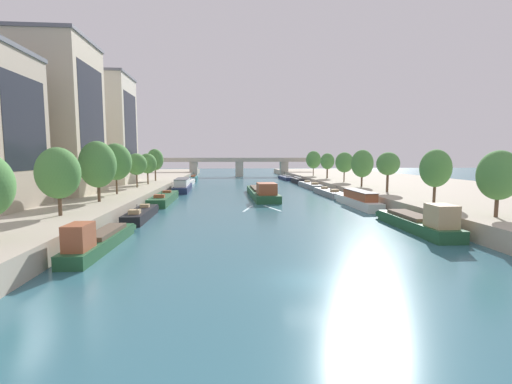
{
  "coord_description": "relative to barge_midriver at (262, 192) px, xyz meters",
  "views": [
    {
      "loc": [
        -4.78,
        -20.79,
        7.62
      ],
      "look_at": [
        0.0,
        36.28,
        1.77
      ],
      "focal_mm": 24.69,
      "sensor_mm": 36.0,
      "label": 1
    }
  ],
  "objects": [
    {
      "name": "moored_boat_right_far",
      "position": [
        12.88,
        -30.91,
        -0.0
      ],
      "size": [
        3.03,
        13.65,
        3.26
      ],
      "color": "#235633",
      "rests_on": "ground"
    },
    {
      "name": "tree_right_end_of_row",
      "position": [
        19.67,
        25.43,
        5.31
      ],
      "size": [
        3.61,
        3.61,
        6.52
      ],
      "color": "brown",
      "rests_on": "quay_right"
    },
    {
      "name": "tree_right_distant",
      "position": [
        19.27,
        -10.1,
        5.42
      ],
      "size": [
        3.63,
        3.63,
        6.4
      ],
      "color": "brown",
      "rests_on": "quay_right"
    },
    {
      "name": "barge_midriver",
      "position": [
        0.0,
        0.0,
        0.0
      ],
      "size": [
        4.45,
        22.39,
        3.14
      ],
      "color": "#235633",
      "rests_on": "ground"
    },
    {
      "name": "building_left_tall",
      "position": [
        -34.21,
        -8.97,
        12.4
      ],
      "size": [
        15.49,
        12.31,
        22.97
      ],
      "color": "beige",
      "rests_on": "quay_left"
    },
    {
      "name": "tree_right_nearest",
      "position": [
        18.84,
        -33.76,
        4.87
      ],
      "size": [
        3.71,
        3.71,
        6.31
      ],
      "color": "brown",
      "rests_on": "quay_right"
    },
    {
      "name": "quay_right",
      "position": [
        33.13,
        11.12,
        -0.03
      ],
      "size": [
        36.0,
        170.0,
        1.86
      ],
      "primitive_type": "cube",
      "color": "#B2A893",
      "rests_on": "ground"
    },
    {
      "name": "moored_boat_left_lone",
      "position": [
        -16.95,
        -35.75,
        -0.12
      ],
      "size": [
        2.38,
        12.73,
        2.86
      ],
      "color": "#235633",
      "rests_on": "ground"
    },
    {
      "name": "moored_boat_right_end",
      "position": [
        12.63,
        48.44,
        -0.42
      ],
      "size": [
        2.99,
        14.71,
        2.13
      ],
      "color": "#1E284C",
      "rests_on": "ground"
    },
    {
      "name": "moored_boat_right_downstream",
      "position": [
        13.1,
        1.93,
        -0.39
      ],
      "size": [
        2.73,
        13.54,
        2.19
      ],
      "color": "gray",
      "rests_on": "ground"
    },
    {
      "name": "moored_boat_left_second",
      "position": [
        -16.13,
        12.67,
        0.23
      ],
      "size": [
        3.47,
        15.71,
        2.84
      ],
      "color": "#1E284C",
      "rests_on": "ground"
    },
    {
      "name": "tree_right_by_lamp",
      "position": [
        18.78,
        -23.82,
        5.17
      ],
      "size": [
        3.64,
        3.64,
        6.58
      ],
      "color": "brown",
      "rests_on": "quay_right"
    },
    {
      "name": "tree_left_third",
      "position": [
        -22.72,
        -29.41,
        5.03
      ],
      "size": [
        4.03,
        4.03,
        6.61
      ],
      "color": "brown",
      "rests_on": "quay_left"
    },
    {
      "name": "moored_boat_left_gap_after",
      "position": [
        -16.98,
        -21.36,
        -0.36
      ],
      "size": [
        2.3,
        11.29,
        2.23
      ],
      "color": "black",
      "rests_on": "ground"
    },
    {
      "name": "moored_boat_left_near",
      "position": [
        -17.03,
        30.55,
        -0.33
      ],
      "size": [
        2.95,
        14.7,
        2.31
      ],
      "color": "silver",
      "rests_on": "ground"
    },
    {
      "name": "building_left_corner",
      "position": [
        -34.21,
        12.29,
        12.21
      ],
      "size": [
        15.64,
        11.58,
        22.59
      ],
      "color": "beige",
      "rests_on": "quay_left"
    },
    {
      "name": "moored_boat_right_upstream",
      "position": [
        13.5,
        18.42,
        -0.35
      ],
      "size": [
        2.99,
        15.29,
        2.27
      ],
      "color": "gray",
      "rests_on": "ground"
    },
    {
      "name": "moored_boat_left_end",
      "position": [
        -16.87,
        45.99,
        -0.28
      ],
      "size": [
        2.78,
        12.4,
        2.4
      ],
      "color": "#23666B",
      "rests_on": "ground"
    },
    {
      "name": "tree_left_by_lamp",
      "position": [
        -22.76,
        9.29,
        5.14
      ],
      "size": [
        3.68,
        3.68,
        6.3
      ],
      "color": "brown",
      "rests_on": "quay_left"
    },
    {
      "name": "ground_plane",
      "position": [
        -1.8,
        -43.88,
        -0.96
      ],
      "size": [
        400.0,
        400.0,
        0.0
      ],
      "primitive_type": "plane",
      "color": "#336675"
    },
    {
      "name": "tree_right_far",
      "position": [
        18.88,
        37.06,
        5.61
      ],
      "size": [
        4.32,
        4.32,
        7.27
      ],
      "color": "brown",
      "rests_on": "quay_right"
    },
    {
      "name": "wake_behind_barge",
      "position": [
        -1.75,
        -14.18,
        -0.95
      ],
      "size": [
        5.6,
        5.91,
        0.03
      ],
      "color": "#A5D1DB",
      "rests_on": "ground"
    },
    {
      "name": "tree_left_past_mid",
      "position": [
        -23.24,
        -9.89,
        5.8
      ],
      "size": [
        4.67,
        4.67,
        7.67
      ],
      "color": "brown",
      "rests_on": "quay_left"
    },
    {
      "name": "bridge_far",
      "position": [
        -1.8,
        67.58,
        3.46
      ],
      "size": [
        57.86,
        4.4,
        7.0
      ],
      "color": "#ADA899",
      "rests_on": "ground"
    },
    {
      "name": "moored_boat_left_downstream",
      "position": [
        -16.93,
        -5.74,
        -0.29
      ],
      "size": [
        3.04,
        15.92,
        2.39
      ],
      "color": "#235633",
      "rests_on": "ground"
    },
    {
      "name": "quay_left",
      "position": [
        -36.73,
        11.12,
        -0.03
      ],
      "size": [
        36.0,
        170.0,
        1.86
      ],
      "primitive_type": "cube",
      "color": "#B2A893",
      "rests_on": "ground"
    },
    {
      "name": "tree_left_second",
      "position": [
        -23.28,
        19.7,
        5.81
      ],
      "size": [
        3.87,
        3.87,
        7.42
      ],
      "color": "brown",
      "rests_on": "quay_left"
    },
    {
      "name": "moored_boat_right_midway",
      "position": [
        13.45,
        33.82,
        -0.26
      ],
      "size": [
        2.11,
        10.31,
        2.42
      ],
      "color": "black",
      "rests_on": "ground"
    },
    {
      "name": "tree_right_past_mid",
      "position": [
        19.67,
        12.1,
        5.27
      ],
      "size": [
        4.01,
        4.01,
        6.64
      ],
      "color": "brown",
      "rests_on": "quay_right"
    },
    {
      "name": "tree_left_far",
      "position": [
        -23.06,
        1.57,
        5.17
      ],
      "size": [
        3.79,
        3.79,
        6.25
      ],
      "color": "brown",
      "rests_on": "quay_left"
    },
    {
      "name": "tree_left_midway",
      "position": [
        -22.74,
        -18.83,
        5.61
      ],
      "size": [
        4.49,
        4.49,
        7.64
      ],
      "color": "brown",
      "rests_on": "quay_left"
    },
    {
      "name": "moored_boat_right_lone",
      "position": [
        13.17,
        -13.38,
        0.1
      ],
      "size": [
        2.5,
        14.67,
        2.52
      ],
      "color": "silver",
      "rests_on": "ground"
    },
    {
      "name": "tree_right_third",
      "position": [
        19.13,
        0.35,
        5.24
      ],
      "size": [
        4.14,
        4.14,
        6.97
      ],
      "color": "brown",
      "rests_on": "quay_right"
    }
  ]
}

